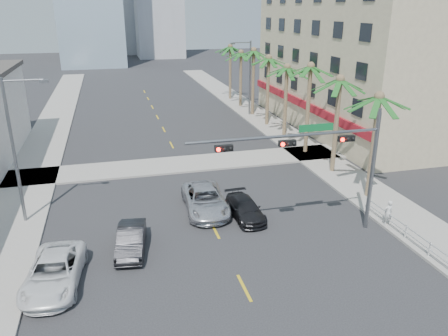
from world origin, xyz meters
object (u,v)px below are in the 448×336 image
object	(u,v)px
traffic_signal_mast	(324,153)
car_lane_center	(205,200)
car_lane_left	(131,240)
car_lane_right	(245,209)
car_parked_far	(54,272)
pedestrian	(388,213)

from	to	relation	value
traffic_signal_mast	car_lane_center	xyz separation A→B (m)	(-5.77, 4.82, -4.28)
car_lane_left	car_lane_right	size ratio (longest dim) A/B	0.98
traffic_signal_mast	car_lane_right	bearing A→B (deg)	137.55
car_parked_far	pedestrian	bearing A→B (deg)	9.93
car_lane_left	car_lane_center	distance (m)	6.36
car_lane_left	car_lane_center	size ratio (longest dim) A/B	0.73
traffic_signal_mast	car_lane_center	distance (m)	8.64
car_lane_left	car_lane_right	bearing A→B (deg)	25.48
car_lane_center	car_lane_left	bearing A→B (deg)	-139.60
car_parked_far	car_lane_left	bearing A→B (deg)	37.98
car_lane_left	car_lane_right	distance (m)	7.63
traffic_signal_mast	car_parked_far	world-z (taller)	traffic_signal_mast
car_parked_far	car_lane_right	world-z (taller)	car_parked_far
car_parked_far	car_lane_center	distance (m)	10.76
car_parked_far	traffic_signal_mast	bearing A→B (deg)	11.81
pedestrian	car_lane_right	bearing A→B (deg)	-24.67
car_lane_center	pedestrian	bearing A→B (deg)	-23.46
car_lane_right	car_lane_left	bearing A→B (deg)	-165.20
car_parked_far	car_lane_left	size ratio (longest dim) A/B	1.28
car_lane_center	pedestrian	distance (m)	11.44
car_lane_center	pedestrian	xyz separation A→B (m)	(10.28, -5.00, 0.16)
car_parked_far	car_lane_center	size ratio (longest dim) A/B	0.93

